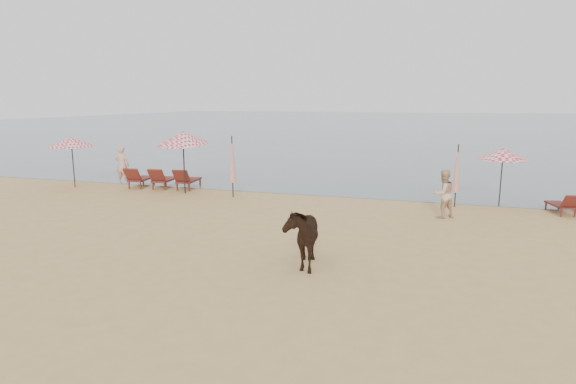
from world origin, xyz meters
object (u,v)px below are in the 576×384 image
umbrella_closed_right (457,169)px  beachgoer_right_a (443,194)px  cow (301,235)px  umbrella_closed_left (232,160)px  umbrella_open_left_a (71,142)px  umbrella_open_right (503,154)px  lounger_cluster_left (163,178)px  beachgoer_left (122,165)px  umbrella_open_left_b (183,138)px

umbrella_closed_right → beachgoer_right_a: 1.98m
umbrella_closed_right → cow: (-3.66, -7.81, -0.68)m
umbrella_closed_left → beachgoer_right_a: bearing=-7.7°
umbrella_open_left_a → umbrella_open_right: bearing=15.0°
lounger_cluster_left → beachgoer_left: bearing=163.1°
umbrella_closed_right → beachgoer_left: size_ratio=1.29×
lounger_cluster_left → umbrella_open_right: umbrella_open_right is taller
lounger_cluster_left → umbrella_open_left_b: umbrella_open_left_b is taller
cow → beachgoer_right_a: beachgoer_right_a is taller
umbrella_closed_left → beachgoer_left: size_ratio=1.38×
cow → umbrella_open_left_b: bearing=120.0°
umbrella_open_left_a → umbrella_closed_right: 16.34m
beachgoer_left → beachgoer_right_a: size_ratio=1.11×
umbrella_open_right → umbrella_closed_right: bearing=-174.3°
umbrella_open_left_a → umbrella_closed_right: size_ratio=0.98×
umbrella_open_right → umbrella_open_left_b: bearing=172.0°
umbrella_open_left_a → umbrella_closed_left: umbrella_closed_left is taller
umbrella_open_left_b → umbrella_closed_left: (2.26, -0.14, -0.80)m
lounger_cluster_left → umbrella_open_right: size_ratio=1.44×
umbrella_closed_left → beachgoer_right_a: size_ratio=1.52×
umbrella_closed_left → cow: size_ratio=1.40×
umbrella_closed_right → umbrella_open_left_a: bearing=-177.2°
lounger_cluster_left → cow: (8.66, -7.92, 0.30)m
lounger_cluster_left → umbrella_open_left_b: (1.50, -0.70, 1.88)m
lounger_cluster_left → umbrella_closed_right: umbrella_closed_right is taller
umbrella_open_left_a → umbrella_open_left_b: (5.49, 0.19, 0.29)m
umbrella_closed_right → umbrella_open_right: bearing=18.9°
umbrella_closed_right → cow: bearing=-115.1°
umbrella_open_left_a → umbrella_open_right: umbrella_open_left_a is taller
umbrella_closed_right → lounger_cluster_left: bearing=179.5°
umbrella_open_right → umbrella_open_left_a: bearing=171.0°
lounger_cluster_left → umbrella_open_left_b: 2.51m
beachgoer_left → umbrella_closed_left: bearing=160.7°
umbrella_closed_right → beachgoer_right_a: size_ratio=1.43×
umbrella_open_left_b → beachgoer_right_a: bearing=13.4°
lounger_cluster_left → umbrella_closed_right: 12.36m
lounger_cluster_left → beachgoer_left: beachgoer_left is taller
cow → beachgoer_right_a: size_ratio=1.09×
beachgoer_left → umbrella_open_left_a: bearing=32.8°
umbrella_open_left_a → umbrella_open_right: (17.87, 1.33, -0.09)m
lounger_cluster_left → umbrella_closed_left: (3.77, -0.84, 1.07)m
umbrella_open_left_b → umbrella_closed_left: size_ratio=1.09×
lounger_cluster_left → cow: size_ratio=1.77×
cow → beachgoer_right_a: bearing=47.0°
umbrella_open_left_a → umbrella_closed_right: bearing=13.5°
beachgoer_right_a → lounger_cluster_left: bearing=-48.6°
umbrella_open_left_a → umbrella_closed_right: umbrella_closed_right is taller
umbrella_closed_left → cow: bearing=-55.4°
umbrella_closed_left → umbrella_closed_right: 8.58m
lounger_cluster_left → beachgoer_right_a: size_ratio=1.92×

